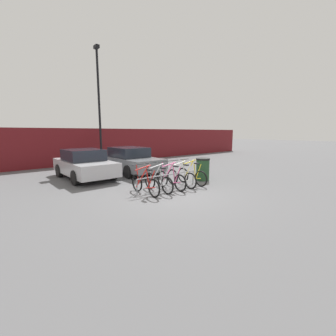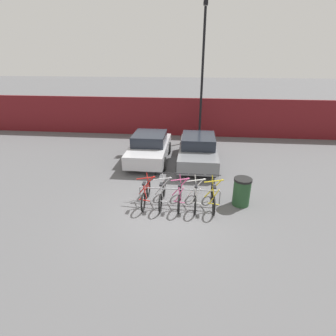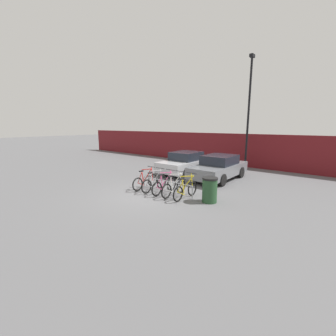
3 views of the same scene
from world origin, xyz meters
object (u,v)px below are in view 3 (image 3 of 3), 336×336
Objects in this scene: trash_bin at (210,190)px; car_grey at (219,167)px; bicycle_yellow at (185,190)px; car_silver at (185,163)px; bike_rack at (166,183)px; bicycle_red at (145,181)px; lamp_post at (249,109)px; bicycle_pink at (164,185)px; bicycle_white at (174,187)px; bicycle_silver at (154,183)px.

car_grey is at bearing 111.90° from trash_bin.
car_silver is at bearing 128.95° from bicycle_yellow.
trash_bin is (3.99, -3.98, -0.17)m from car_silver.
car_grey is (0.66, 3.97, 0.22)m from bike_rack.
bicycle_red is at bearing -172.94° from bike_rack.
car_silver reaches higher than bike_rack.
car_silver is 0.53× the size of lamp_post.
bicycle_white is (0.55, 0.00, 0.00)m from bicycle_pink.
bike_rack is at bearing 103.81° from bicycle_pink.
bicycle_pink is 1.00× the size of bicycle_yellow.
car_silver reaches higher than bicycle_red.
lamp_post reaches higher than bike_rack.
trash_bin is (1.55, -3.86, -0.17)m from car_grey.
bicycle_pink is at bearing 2.45° from bicycle_silver.
lamp_post is (1.97, 7.97, 3.79)m from bicycle_red.
lamp_post is 8.66m from trash_bin.
lamp_post reaches higher than trash_bin.
car_grey is 0.56× the size of lamp_post.
bicycle_white is at bearing -171.02° from trash_bin.
lamp_post is (0.77, 7.83, 3.70)m from bike_rack.
car_silver is 0.95× the size of car_grey.
car_silver is at bearing 135.03° from trash_bin.
car_silver is at bearing 177.07° from car_grey.
bicycle_yellow is 5.19m from car_silver.
bicycle_pink reaches higher than bike_rack.
bike_rack is 8.69m from lamp_post.
bicycle_white is 4.13m from car_grey.
bicycle_silver is at bearing -74.61° from car_silver.
bike_rack is 1.72× the size of bicycle_silver.
bicycle_red is 0.60m from bicycle_silver.
bicycle_yellow is 0.40× the size of car_grey.
trash_bin is at bearing 18.21° from bicycle_yellow.
bicycle_yellow is at bearing 0.89° from bicycle_red.
bicycle_red is at bearing -178.82° from bicycle_white.
bicycle_pink is 8.86m from lamp_post.
bicycle_pink is 4.62m from car_silver.
bicycle_white is at bearing -91.15° from car_grey.
bicycle_silver is 1.00× the size of bicycle_yellow.
car_grey is (0.08, 4.12, 0.31)m from bicycle_white.
bicycle_white is 8.83m from lamp_post.
bicycle_silver is 4.32m from car_grey.
trash_bin is at bearing 10.16° from bicycle_white.
trash_bin is at bearing -68.10° from car_grey.
lamp_post is at bearing 88.52° from bicycle_pink.
trash_bin is at bearing -79.42° from lamp_post.
bicycle_white is at bearing -14.35° from bike_rack.
bicycle_red is at bearing -176.14° from bicycle_pink.
lamp_post is (2.54, 3.73, 3.48)m from car_silver.
car_grey reaches higher than bicycle_yellow.
bike_rack is 2.86× the size of trash_bin.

